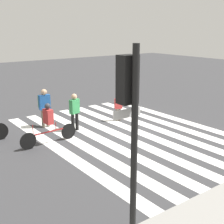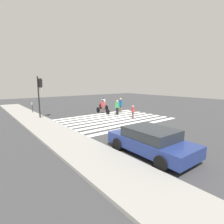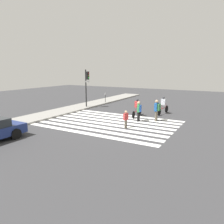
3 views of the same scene
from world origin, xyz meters
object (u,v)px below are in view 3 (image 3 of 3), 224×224
Objects in this scene: pedestrian_adult_tall_backpack at (157,109)px; cyclist_far_lane at (163,105)px; pedestrian_adult_yellow_jacket at (139,110)px; cyclist_mid_street at (137,107)px; traffic_light at (87,81)px; pedestrian_adult_blue_shirt at (126,118)px; parking_meter at (105,96)px.

cyclist_far_lane is (2.98, 0.37, -0.13)m from pedestrian_adult_tall_backpack.
pedestrian_adult_yellow_jacket is 0.69× the size of cyclist_mid_street.
traffic_light reaches higher than pedestrian_adult_blue_shirt.
parking_meter reaches higher than pedestrian_adult_blue_shirt.
traffic_light is 4.03m from parking_meter.
cyclist_far_lane reaches higher than pedestrian_adult_blue_shirt.
cyclist_mid_street is (-4.91, -6.23, -0.10)m from parking_meter.
traffic_light is at bearing 178.77° from parking_meter.
traffic_light reaches higher than cyclist_mid_street.
pedestrian_adult_yellow_jacket is at bearing -155.73° from cyclist_mid_street.
pedestrian_adult_yellow_jacket is (-2.93, -7.15, -1.89)m from traffic_light.
pedestrian_adult_tall_backpack is 2.19m from cyclist_mid_street.
pedestrian_adult_yellow_jacket is at bearing -132.57° from parking_meter.
cyclist_far_lane is at bearing -40.75° from cyclist_mid_street.
pedestrian_adult_tall_backpack is at bearing -124.49° from parking_meter.
pedestrian_adult_tall_backpack is (-5.68, -8.27, 0.04)m from parking_meter.
cyclist_far_lane is (0.86, -7.97, -1.96)m from traffic_light.
cyclist_far_lane reaches higher than pedestrian_adult_yellow_jacket.
pedestrian_adult_blue_shirt is 6.20m from cyclist_far_lane.
parking_meter is 9.61m from pedestrian_adult_yellow_jacket.
pedestrian_adult_tall_backpack is (-2.11, -8.35, -1.83)m from traffic_light.
pedestrian_adult_blue_shirt is (-5.28, -7.15, -2.12)m from traffic_light.
parking_meter is 10.04m from pedestrian_adult_tall_backpack.
traffic_light is at bearing 50.40° from pedestrian_adult_yellow_jacket.
pedestrian_adult_blue_shirt is at bearing -171.60° from cyclist_mid_street.
pedestrian_adult_yellow_jacket is at bearing 19.80° from pedestrian_adult_blue_shirt.
pedestrian_adult_yellow_jacket is 1.80m from cyclist_mid_street.
pedestrian_adult_blue_shirt is at bearing 179.06° from cyclist_far_lane.
pedestrian_adult_blue_shirt is 0.54× the size of cyclist_far_lane.
pedestrian_adult_tall_backpack is 3.00m from cyclist_far_lane.
parking_meter is at bearing 77.81° from cyclist_far_lane.
traffic_light is 3.15× the size of parking_meter.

